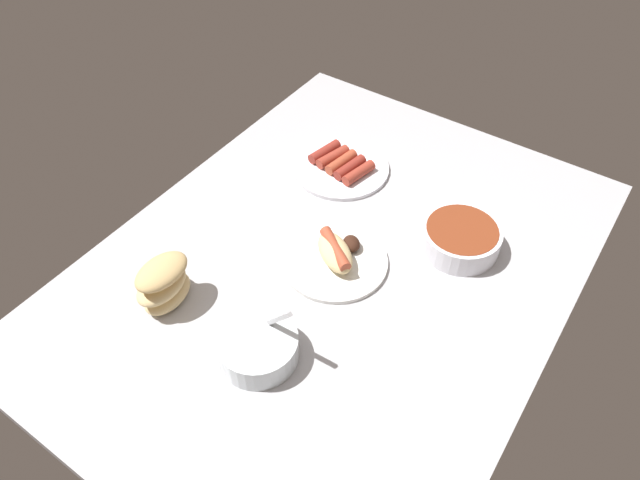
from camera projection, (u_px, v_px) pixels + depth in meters
ground_plane at (335, 267)px, 125.40cm from camera, size 120.00×90.00×3.00cm
bowl_coleslaw at (258, 346)px, 106.61cm from camera, size 14.87×14.87×15.34cm
plate_hotdog_assembled at (334, 256)px, 123.13cm from camera, size 22.14×22.14×5.61cm
bowl_chili at (461, 237)px, 125.13cm from camera, size 16.72×16.72×5.58cm
plate_sausages at (341, 166)px, 144.36cm from camera, size 23.28×23.28×3.58cm
bread_stack at (164, 283)px, 113.49cm from camera, size 12.89×9.01×10.80cm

